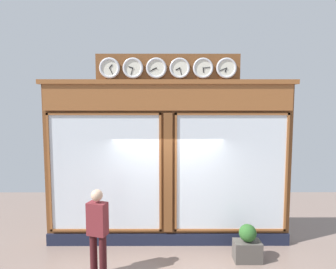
{
  "coord_description": "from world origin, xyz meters",
  "views": [
    {
      "loc": [
        0.01,
        6.54,
        3.22
      ],
      "look_at": [
        0.0,
        0.0,
        2.6
      ],
      "focal_mm": 31.15,
      "sensor_mm": 36.0,
      "label": 1
    }
  ],
  "objects": [
    {
      "name": "planter_shrub",
      "position": [
        -1.66,
        0.71,
        0.6
      ],
      "size": [
        0.36,
        0.36,
        0.36
      ],
      "primitive_type": "sphere",
      "color": "#285623",
      "rests_on": "planter_box"
    },
    {
      "name": "shop_facade",
      "position": [
        0.0,
        -0.12,
        1.97
      ],
      "size": [
        5.76,
        0.42,
        4.38
      ],
      "color": "brown",
      "rests_on": "ground_plane"
    },
    {
      "name": "pedestrian",
      "position": [
        1.33,
        1.25,
        0.93
      ],
      "size": [
        0.41,
        0.32,
        1.69
      ],
      "color": "#3A1316",
      "rests_on": "ground_plane"
    },
    {
      "name": "planter_box",
      "position": [
        -1.66,
        0.71,
        0.21
      ],
      "size": [
        0.56,
        0.36,
        0.42
      ],
      "primitive_type": "cube",
      "color": "#4C4742",
      "rests_on": "ground_plane"
    }
  ]
}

